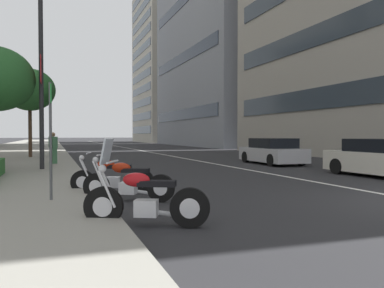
{
  "coord_description": "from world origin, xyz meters",
  "views": [
    {
      "loc": [
        -5.84,
        8.1,
        1.56
      ],
      "look_at": [
        11.98,
        1.48,
        1.09
      ],
      "focal_mm": 35.1,
      "sensor_mm": 36.0,
      "label": 1
    }
  ],
  "objects_px": {
    "motorcycle_by_sign_pole": "(127,183)",
    "motorcycle_nearest_camera": "(112,178)",
    "street_lamp_with_banners": "(49,36)",
    "street_tree_by_lamp_post": "(30,90)",
    "pedestrian_on_plaza": "(53,148)",
    "car_far_down_avenue": "(272,152)",
    "car_lead_in_lane": "(382,159)",
    "parking_sign_by_curb": "(51,129)",
    "motorcycle_second_in_row": "(144,200)"
  },
  "relations": [
    {
      "from": "motorcycle_by_sign_pole",
      "to": "motorcycle_nearest_camera",
      "type": "distance_m",
      "value": 1.32
    },
    {
      "from": "street_lamp_with_banners",
      "to": "street_tree_by_lamp_post",
      "type": "height_order",
      "value": "street_lamp_with_banners"
    },
    {
      "from": "pedestrian_on_plaza",
      "to": "car_far_down_avenue",
      "type": "bearing_deg",
      "value": -41.74
    },
    {
      "from": "car_lead_in_lane",
      "to": "parking_sign_by_curb",
      "type": "bearing_deg",
      "value": 97.53
    },
    {
      "from": "motorcycle_second_in_row",
      "to": "car_lead_in_lane",
      "type": "height_order",
      "value": "motorcycle_second_in_row"
    },
    {
      "from": "street_tree_by_lamp_post",
      "to": "street_lamp_with_banners",
      "type": "bearing_deg",
      "value": -172.55
    },
    {
      "from": "motorcycle_second_in_row",
      "to": "pedestrian_on_plaza",
      "type": "xyz_separation_m",
      "value": [
        13.28,
        1.43,
        0.46
      ]
    },
    {
      "from": "motorcycle_by_sign_pole",
      "to": "motorcycle_nearest_camera",
      "type": "height_order",
      "value": "motorcycle_by_sign_pole"
    },
    {
      "from": "motorcycle_nearest_camera",
      "to": "motorcycle_second_in_row",
      "type": "bearing_deg",
      "value": 104.36
    },
    {
      "from": "car_far_down_avenue",
      "to": "street_lamp_with_banners",
      "type": "distance_m",
      "value": 12.14
    },
    {
      "from": "motorcycle_second_in_row",
      "to": "parking_sign_by_curb",
      "type": "height_order",
      "value": "parking_sign_by_curb"
    },
    {
      "from": "street_lamp_with_banners",
      "to": "pedestrian_on_plaza",
      "type": "bearing_deg",
      "value": -2.67
    },
    {
      "from": "car_far_down_avenue",
      "to": "parking_sign_by_curb",
      "type": "xyz_separation_m",
      "value": [
        -8.54,
        10.97,
        1.02
      ]
    },
    {
      "from": "motorcycle_nearest_camera",
      "to": "car_lead_in_lane",
      "type": "xyz_separation_m",
      "value": [
        0.41,
        -9.9,
        0.26
      ]
    },
    {
      "from": "parking_sign_by_curb",
      "to": "street_tree_by_lamp_post",
      "type": "distance_m",
      "value": 17.5
    },
    {
      "from": "parking_sign_by_curb",
      "to": "pedestrian_on_plaza",
      "type": "xyz_separation_m",
      "value": [
        10.84,
        -0.05,
        -0.77
      ]
    },
    {
      "from": "parking_sign_by_curb",
      "to": "street_lamp_with_banners",
      "type": "xyz_separation_m",
      "value": [
        7.91,
        0.09,
        3.95
      ]
    },
    {
      "from": "street_tree_by_lamp_post",
      "to": "pedestrian_on_plaza",
      "type": "relative_size",
      "value": 3.66
    },
    {
      "from": "motorcycle_second_in_row",
      "to": "parking_sign_by_curb",
      "type": "xyz_separation_m",
      "value": [
        2.44,
        1.48,
        1.22
      ]
    },
    {
      "from": "motorcycle_by_sign_pole",
      "to": "car_lead_in_lane",
      "type": "distance_m",
      "value": 9.88
    },
    {
      "from": "street_tree_by_lamp_post",
      "to": "pedestrian_on_plaza",
      "type": "distance_m",
      "value": 7.41
    },
    {
      "from": "car_lead_in_lane",
      "to": "pedestrian_on_plaza",
      "type": "relative_size",
      "value": 2.82
    },
    {
      "from": "motorcycle_by_sign_pole",
      "to": "car_lead_in_lane",
      "type": "xyz_separation_m",
      "value": [
        1.73,
        -9.73,
        0.25
      ]
    },
    {
      "from": "motorcycle_by_sign_pole",
      "to": "pedestrian_on_plaza",
      "type": "distance_m",
      "value": 10.84
    },
    {
      "from": "motorcycle_nearest_camera",
      "to": "street_tree_by_lamp_post",
      "type": "distance_m",
      "value": 16.54
    },
    {
      "from": "motorcycle_nearest_camera",
      "to": "street_tree_by_lamp_post",
      "type": "relative_size",
      "value": 0.38
    },
    {
      "from": "car_far_down_avenue",
      "to": "motorcycle_second_in_row",
      "type": "bearing_deg",
      "value": 140.81
    },
    {
      "from": "motorcycle_second_in_row",
      "to": "car_far_down_avenue",
      "type": "xyz_separation_m",
      "value": [
        10.97,
        -9.5,
        0.2
      ]
    },
    {
      "from": "parking_sign_by_curb",
      "to": "street_tree_by_lamp_post",
      "type": "bearing_deg",
      "value": 4.33
    },
    {
      "from": "motorcycle_nearest_camera",
      "to": "pedestrian_on_plaza",
      "type": "relative_size",
      "value": 1.41
    },
    {
      "from": "motorcycle_nearest_camera",
      "to": "pedestrian_on_plaza",
      "type": "xyz_separation_m",
      "value": [
        9.4,
        1.45,
        0.5
      ]
    },
    {
      "from": "motorcycle_second_in_row",
      "to": "street_tree_by_lamp_post",
      "type": "height_order",
      "value": "street_tree_by_lamp_post"
    },
    {
      "from": "parking_sign_by_curb",
      "to": "motorcycle_second_in_row",
      "type": "bearing_deg",
      "value": -148.79
    },
    {
      "from": "car_far_down_avenue",
      "to": "pedestrian_on_plaza",
      "type": "height_order",
      "value": "pedestrian_on_plaza"
    },
    {
      "from": "motorcycle_second_in_row",
      "to": "car_lead_in_lane",
      "type": "relative_size",
      "value": 0.46
    },
    {
      "from": "motorcycle_second_in_row",
      "to": "motorcycle_nearest_camera",
      "type": "height_order",
      "value": "motorcycle_second_in_row"
    },
    {
      "from": "street_lamp_with_banners",
      "to": "street_tree_by_lamp_post",
      "type": "bearing_deg",
      "value": 7.45
    },
    {
      "from": "car_lead_in_lane",
      "to": "street_tree_by_lamp_post",
      "type": "relative_size",
      "value": 0.77
    },
    {
      "from": "street_tree_by_lamp_post",
      "to": "motorcycle_nearest_camera",
      "type": "bearing_deg",
      "value": -169.92
    },
    {
      "from": "motorcycle_second_in_row",
      "to": "car_lead_in_lane",
      "type": "xyz_separation_m",
      "value": [
        4.29,
        -9.92,
        0.22
      ]
    },
    {
      "from": "motorcycle_nearest_camera",
      "to": "motorcycle_by_sign_pole",
      "type": "bearing_deg",
      "value": 112.0
    },
    {
      "from": "motorcycle_second_in_row",
      "to": "car_far_down_avenue",
      "type": "bearing_deg",
      "value": -105.45
    },
    {
      "from": "pedestrian_on_plaza",
      "to": "motorcycle_nearest_camera",
      "type": "bearing_deg",
      "value": -111.05
    },
    {
      "from": "motorcycle_nearest_camera",
      "to": "car_far_down_avenue",
      "type": "distance_m",
      "value": 11.84
    },
    {
      "from": "car_far_down_avenue",
      "to": "street_tree_by_lamp_post",
      "type": "relative_size",
      "value": 0.76
    },
    {
      "from": "motorcycle_second_in_row",
      "to": "street_tree_by_lamp_post",
      "type": "xyz_separation_m",
      "value": [
        19.68,
        2.78,
        3.94
      ]
    },
    {
      "from": "motorcycle_nearest_camera",
      "to": "street_tree_by_lamp_post",
      "type": "xyz_separation_m",
      "value": [
        15.8,
        2.81,
        3.97
      ]
    },
    {
      "from": "motorcycle_by_sign_pole",
      "to": "street_lamp_with_banners",
      "type": "bearing_deg",
      "value": -46.43
    },
    {
      "from": "car_lead_in_lane",
      "to": "street_tree_by_lamp_post",
      "type": "xyz_separation_m",
      "value": [
        15.39,
        12.7,
        3.72
      ]
    },
    {
      "from": "motorcycle_nearest_camera",
      "to": "pedestrian_on_plaza",
      "type": "height_order",
      "value": "pedestrian_on_plaza"
    }
  ]
}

